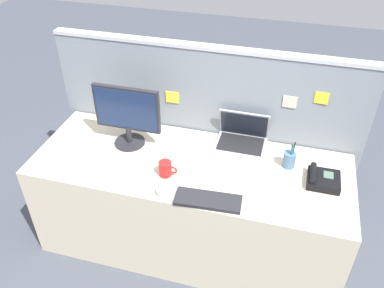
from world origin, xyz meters
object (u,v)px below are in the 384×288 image
object	(u,v)px
computer_mouse_right_hand	(161,189)
pen_cup	(289,159)
desk_phone	(322,179)
laptop	(242,138)
cell_phone_silver_slab	(72,129)
cell_phone_white_slab	(269,177)
coffee_mug	(166,169)
keyboard_main	(208,200)
desktop_monitor	(127,114)

from	to	relation	value
computer_mouse_right_hand	pen_cup	xyz separation A→B (m)	(0.70, 0.43, 0.04)
desk_phone	computer_mouse_right_hand	xyz separation A→B (m)	(-0.91, -0.32, -0.01)
laptop	computer_mouse_right_hand	distance (m)	0.69
computer_mouse_right_hand	pen_cup	size ratio (longest dim) A/B	0.53
cell_phone_silver_slab	cell_phone_white_slab	size ratio (longest dim) A/B	1.21
cell_phone_silver_slab	laptop	bearing A→B (deg)	18.65
coffee_mug	desk_phone	bearing A→B (deg)	10.92
computer_mouse_right_hand	coffee_mug	xyz separation A→B (m)	(-0.02, 0.14, 0.03)
computer_mouse_right_hand	cell_phone_white_slab	size ratio (longest dim) A/B	0.80
laptop	coffee_mug	distance (m)	0.59
keyboard_main	pen_cup	world-z (taller)	pen_cup
pen_cup	coffee_mug	distance (m)	0.77
cell_phone_white_slab	computer_mouse_right_hand	bearing A→B (deg)	176.09
desk_phone	pen_cup	size ratio (longest dim) A/B	1.01
pen_cup	coffee_mug	bearing A→B (deg)	-158.43
desk_phone	computer_mouse_right_hand	world-z (taller)	desk_phone
laptop	pen_cup	bearing A→B (deg)	-25.59
keyboard_main	coffee_mug	world-z (taller)	coffee_mug
coffee_mug	cell_phone_white_slab	bearing A→B (deg)	13.03
desktop_monitor	cell_phone_silver_slab	bearing A→B (deg)	176.17
cell_phone_white_slab	cell_phone_silver_slab	bearing A→B (deg)	144.74
desktop_monitor	laptop	world-z (taller)	desktop_monitor
desk_phone	desktop_monitor	bearing A→B (deg)	176.51
desktop_monitor	cell_phone_white_slab	xyz separation A→B (m)	(0.96, -0.11, -0.23)
desk_phone	cell_phone_white_slab	bearing A→B (deg)	-173.33
coffee_mug	keyboard_main	bearing A→B (deg)	-27.07
computer_mouse_right_hand	coffee_mug	distance (m)	0.15
keyboard_main	pen_cup	size ratio (longest dim) A/B	2.02
keyboard_main	cell_phone_silver_slab	size ratio (longest dim) A/B	2.52
desktop_monitor	computer_mouse_right_hand	bearing A→B (deg)	-47.82
laptop	desk_phone	bearing A→B (deg)	-26.20
coffee_mug	cell_phone_silver_slab	bearing A→B (deg)	160.33
desk_phone	cell_phone_white_slab	xyz separation A→B (m)	(-0.31, -0.04, -0.02)
keyboard_main	pen_cup	xyz separation A→B (m)	(0.42, 0.44, 0.04)
pen_cup	cell_phone_silver_slab	distance (m)	1.52
desk_phone	cell_phone_silver_slab	world-z (taller)	desk_phone
computer_mouse_right_hand	cell_phone_silver_slab	xyz separation A→B (m)	(-0.82, 0.43, -0.01)
computer_mouse_right_hand	cell_phone_silver_slab	size ratio (longest dim) A/B	0.66
desk_phone	coffee_mug	world-z (taller)	coffee_mug
pen_cup	laptop	bearing A→B (deg)	154.41
pen_cup	cell_phone_white_slab	world-z (taller)	pen_cup
pen_cup	desktop_monitor	bearing A→B (deg)	-178.46
computer_mouse_right_hand	keyboard_main	bearing A→B (deg)	-6.07
keyboard_main	desk_phone	bearing A→B (deg)	24.39
desk_phone	keyboard_main	size ratio (longest dim) A/B	0.50
pen_cup	cell_phone_silver_slab	bearing A→B (deg)	179.91
laptop	coffee_mug	bearing A→B (deg)	-131.66
cell_phone_white_slab	coffee_mug	bearing A→B (deg)	163.59
laptop	cell_phone_silver_slab	size ratio (longest dim) A/B	2.24
laptop	desktop_monitor	bearing A→B (deg)	-165.83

